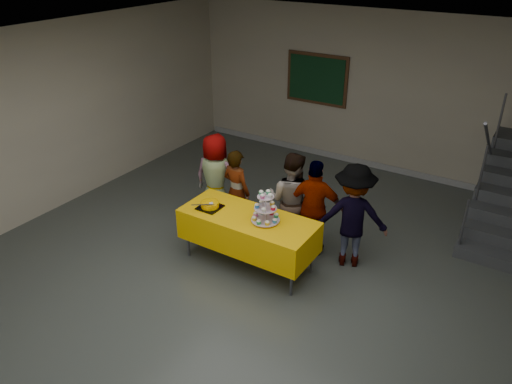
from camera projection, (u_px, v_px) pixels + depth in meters
room_shell at (229, 148)px, 5.26m from camera, size 10.00×10.04×3.02m
bake_table at (248, 230)px, 6.79m from camera, size 1.88×0.78×0.77m
cupcake_stand at (265, 210)px, 6.49m from camera, size 0.38×0.38×0.44m
bear_cake at (210, 204)px, 6.88m from camera, size 0.32×0.36×0.12m
schoolchild_a at (216, 178)px, 7.84m from camera, size 0.77×0.56×1.45m
schoolchild_b at (237, 191)px, 7.57m from camera, size 0.53×0.39×1.34m
schoolchild_c at (291, 200)px, 7.21m from camera, size 0.77×0.63×1.46m
schoolchild_d at (315, 209)px, 6.98m from camera, size 0.90×0.54×1.44m
schoolchild_e at (353, 216)px, 6.74m from camera, size 1.11×0.88×1.51m
noticeboard at (317, 79)px, 9.86m from camera, size 1.30×0.05×1.00m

